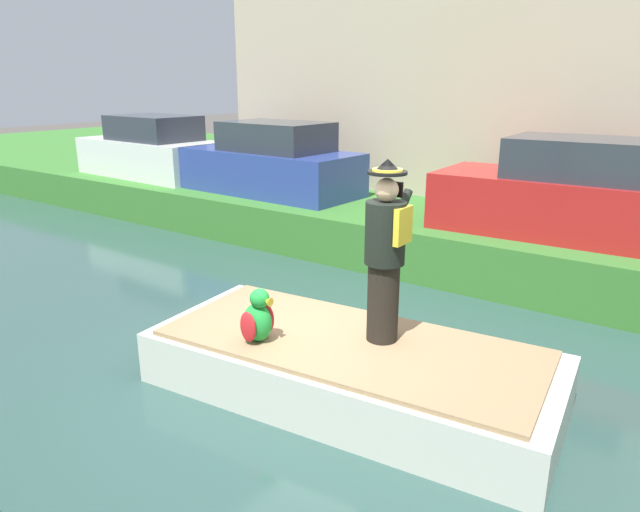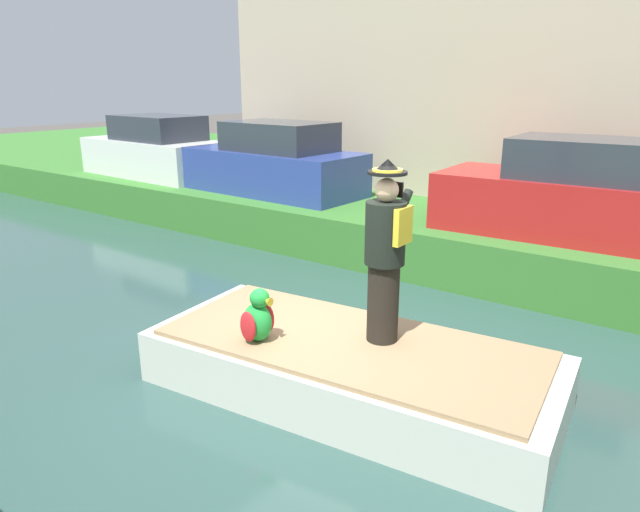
% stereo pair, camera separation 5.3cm
% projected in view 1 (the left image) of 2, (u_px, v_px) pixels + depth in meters
% --- Properties ---
extents(ground_plane, '(80.00, 80.00, 0.00)m').
position_uv_depth(ground_plane, '(314.00, 389.00, 6.38)').
color(ground_plane, '#4C4742').
extents(canal_water, '(6.92, 48.00, 0.10)m').
position_uv_depth(canal_water, '(314.00, 385.00, 6.36)').
color(canal_water, '#2D4C47').
rests_on(canal_water, ground).
extents(grass_bank_far, '(10.82, 48.00, 0.94)m').
position_uv_depth(grass_bank_far, '(545.00, 209.00, 13.12)').
color(grass_bank_far, '#38752D').
rests_on(grass_bank_far, ground).
extents(boat, '(2.23, 4.37, 0.61)m').
position_uv_depth(boat, '(349.00, 368.00, 6.00)').
color(boat, silver).
rests_on(boat, canal_water).
extents(person_pirate, '(0.61, 0.42, 1.85)m').
position_uv_depth(person_pirate, '(385.00, 253.00, 5.68)').
color(person_pirate, black).
rests_on(person_pirate, boat).
extents(parrot_plush, '(0.36, 0.35, 0.57)m').
position_uv_depth(parrot_plush, '(258.00, 318.00, 5.84)').
color(parrot_plush, green).
rests_on(parrot_plush, boat).
extents(parked_car_red, '(1.85, 4.06, 1.50)m').
position_uv_depth(parked_car_red, '(571.00, 195.00, 8.90)').
color(parked_car_red, red).
rests_on(parked_car_red, grass_bank_far).
extents(parked_car_blue, '(1.84, 4.06, 1.50)m').
position_uv_depth(parked_car_blue, '(271.00, 163.00, 12.31)').
color(parked_car_blue, '#2D4293').
rests_on(parked_car_blue, grass_bank_far).
extents(parked_car_white, '(1.87, 4.07, 1.50)m').
position_uv_depth(parked_car_white, '(151.00, 151.00, 14.51)').
color(parked_car_white, white).
rests_on(parked_car_white, grass_bank_far).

